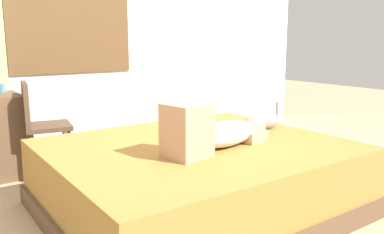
{
  "coord_description": "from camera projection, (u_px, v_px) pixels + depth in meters",
  "views": [
    {
      "loc": [
        -1.52,
        -2.07,
        1.22
      ],
      "look_at": [
        0.19,
        0.37,
        0.64
      ],
      "focal_mm": 37.6,
      "sensor_mm": 36.0,
      "label": 1
    }
  ],
  "objects": [
    {
      "name": "ground_plane",
      "position": [
        200.0,
        220.0,
        2.75
      ],
      "size": [
        16.0,
        16.0,
        0.0
      ],
      "primitive_type": "plane",
      "color": "tan"
    },
    {
      "name": "back_wall_with_window",
      "position": [
        77.0,
        17.0,
        4.25
      ],
      "size": [
        6.4,
        0.14,
        2.9
      ],
      "color": "silver",
      "rests_on": "ground"
    },
    {
      "name": "bed",
      "position": [
        197.0,
        177.0,
        2.89
      ],
      "size": [
        2.05,
        1.75,
        0.49
      ],
      "color": "brown",
      "rests_on": "ground"
    },
    {
      "name": "person_lying",
      "position": [
        216.0,
        132.0,
        2.71
      ],
      "size": [
        0.94,
        0.41,
        0.34
      ],
      "color": "silver",
      "rests_on": "bed"
    },
    {
      "name": "cat",
      "position": [
        267.0,
        121.0,
        3.3
      ],
      "size": [
        0.35,
        0.18,
        0.21
      ],
      "color": "gray",
      "rests_on": "bed"
    },
    {
      "name": "cup",
      "position": [
        2.0,
        88.0,
        3.71
      ],
      "size": [
        0.07,
        0.07,
        0.08
      ],
      "primitive_type": "cylinder",
      "color": "teal",
      "rests_on": "desk"
    },
    {
      "name": "chair_by_desk",
      "position": [
        39.0,
        122.0,
        3.52
      ],
      "size": [
        0.44,
        0.44,
        0.86
      ],
      "color": "#4C3828",
      "rests_on": "ground"
    }
  ]
}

